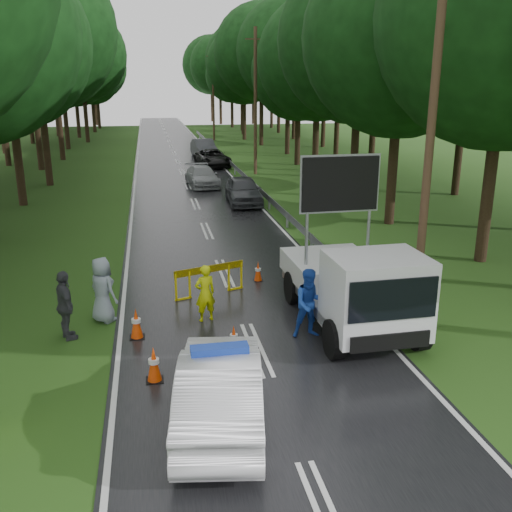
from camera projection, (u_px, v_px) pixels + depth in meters
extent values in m
plane|color=#254914|center=(256.00, 349.00, 14.12)|extent=(160.00, 160.00, 0.00)
cube|color=black|center=(182.00, 172.00, 42.33)|extent=(7.00, 140.00, 0.02)
cylinder|color=gray|center=(397.00, 325.00, 14.67)|extent=(0.12, 0.12, 0.70)
cube|color=gray|center=(231.00, 163.00, 42.83)|extent=(0.05, 60.00, 0.30)
cylinder|color=#4D3723|center=(431.00, 134.00, 15.47)|extent=(0.24, 0.24, 10.00)
cylinder|color=#4D3723|center=(255.00, 103.00, 39.92)|extent=(0.24, 0.24, 10.00)
cube|color=#4D3723|center=(255.00, 39.00, 38.70)|extent=(1.40, 0.08, 0.08)
cylinder|color=#4D3723|center=(213.00, 95.00, 64.37)|extent=(0.24, 0.24, 10.00)
cube|color=#4D3723|center=(212.00, 56.00, 63.15)|extent=(1.40, 0.08, 0.08)
imported|color=white|center=(220.00, 388.00, 10.91)|extent=(2.19, 4.60, 1.46)
cube|color=#1938A5|center=(220.00, 350.00, 10.68)|extent=(1.12, 0.46, 0.15)
cube|color=gray|center=(344.00, 296.00, 15.89)|extent=(2.42, 4.88, 0.29)
cube|color=white|center=(331.00, 268.00, 16.83)|extent=(2.48, 2.82, 0.63)
cube|color=white|center=(376.00, 295.00, 13.72)|extent=(2.34, 1.90, 1.95)
cube|color=black|center=(393.00, 300.00, 12.77)|extent=(2.12, 0.10, 0.98)
cube|color=black|center=(340.00, 184.00, 15.65)|extent=(2.18, 0.20, 1.49)
cylinder|color=black|center=(335.00, 339.00, 13.56)|extent=(0.35, 0.97, 0.96)
cylinder|color=black|center=(419.00, 331.00, 14.00)|extent=(0.35, 0.97, 0.96)
cylinder|color=black|center=(293.00, 287.00, 17.00)|extent=(0.35, 0.97, 0.96)
cylinder|color=black|center=(361.00, 282.00, 17.44)|extent=(0.35, 0.97, 0.96)
cube|color=yellow|center=(176.00, 287.00, 17.09)|extent=(0.07, 0.07, 0.89)
cube|color=yellow|center=(190.00, 285.00, 17.30)|extent=(0.07, 0.07, 0.89)
cube|color=yellow|center=(229.00, 278.00, 17.95)|extent=(0.07, 0.07, 0.89)
cube|color=yellow|center=(241.00, 275.00, 18.16)|extent=(0.07, 0.07, 0.89)
cube|color=#F2CC00|center=(209.00, 269.00, 17.51)|extent=(2.21, 0.81, 0.22)
imported|color=#D2E40C|center=(205.00, 293.00, 15.58)|extent=(0.68, 0.54, 1.62)
imported|color=#1A44AD|center=(310.00, 303.00, 14.59)|extent=(0.90, 0.71, 1.83)
imported|color=#393A40|center=(65.00, 306.00, 14.44)|extent=(0.82, 1.16, 1.83)
imported|color=gray|center=(103.00, 290.00, 15.53)|extent=(1.04, 1.05, 1.84)
imported|color=#3D4044|center=(243.00, 190.00, 30.94)|extent=(1.91, 4.42, 1.48)
imported|color=#929599|center=(202.00, 176.00, 36.32)|extent=(2.13, 4.50, 1.27)
imported|color=black|center=(213.00, 158.00, 44.89)|extent=(2.72, 5.02, 1.34)
imported|color=#43454B|center=(204.00, 148.00, 50.48)|extent=(2.10, 4.96, 1.59)
cube|color=black|center=(155.00, 380.00, 12.61)|extent=(0.39, 0.39, 0.03)
cone|color=#EC4007|center=(154.00, 364.00, 12.49)|extent=(0.32, 0.32, 0.80)
cube|color=black|center=(234.00, 351.00, 14.02)|extent=(0.32, 0.32, 0.03)
cone|color=#EC4007|center=(234.00, 338.00, 13.92)|extent=(0.27, 0.27, 0.66)
cube|color=black|center=(258.00, 281.00, 18.99)|extent=(0.32, 0.32, 0.03)
cone|color=#EC4007|center=(258.00, 271.00, 18.90)|extent=(0.26, 0.26, 0.66)
cube|color=black|center=(137.00, 337.00, 14.73)|extent=(0.39, 0.39, 0.03)
cone|color=#EC4007|center=(136.00, 323.00, 14.62)|extent=(0.32, 0.32, 0.80)
cube|color=black|center=(332.00, 282.00, 18.89)|extent=(0.34, 0.34, 0.03)
cone|color=#EC4007|center=(332.00, 272.00, 18.79)|extent=(0.28, 0.28, 0.69)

